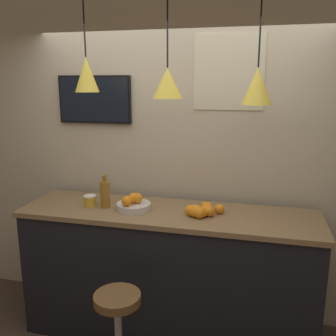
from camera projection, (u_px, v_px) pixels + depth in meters
back_wall at (180, 155)px, 3.29m from camera, size 8.00×0.06×2.90m
service_counter at (168, 273)px, 3.08m from camera, size 2.36×0.65×1.08m
bar_stool at (118, 331)px, 2.53m from camera, size 0.40×0.40×0.71m
fruit_bowl at (133, 204)px, 2.98m from camera, size 0.27×0.27×0.14m
orange_pile at (202, 210)px, 2.85m from camera, size 0.29×0.24×0.09m
juice_bottle at (105, 194)px, 3.02m from camera, size 0.08×0.08×0.27m
spread_jar at (90, 201)px, 3.07m from camera, size 0.10×0.10×0.09m
pendant_lamp_left at (87, 74)px, 2.85m from camera, size 0.19×0.19×0.80m
pendant_lamp_middle at (168, 83)px, 2.72m from camera, size 0.22×0.22×0.84m
pendant_lamp_right at (257, 86)px, 2.57m from camera, size 0.21×0.21×0.88m
mounted_tv at (95, 99)px, 3.31m from camera, size 0.67×0.04×0.42m
wall_poster at (229, 72)px, 3.00m from camera, size 0.56×0.01×0.60m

